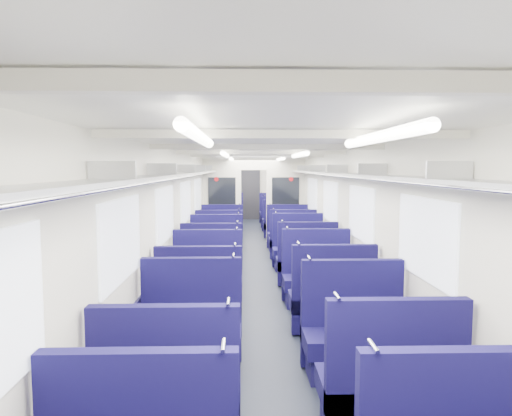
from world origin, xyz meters
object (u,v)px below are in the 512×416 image
seat_4 (169,403)px  seat_9 (331,303)px  seat_10 (207,282)px  seat_13 (306,264)px  seat_5 (389,392)px  seat_11 (317,281)px  end_door (251,194)px  seat_19 (288,235)px  seat_12 (212,266)px  seat_26 (229,214)px  seat_24 (228,217)px  seat_18 (222,236)px  bulkhead (254,198)px  seat_23 (278,221)px  seat_15 (298,252)px  seat_21 (281,226)px  seat_6 (191,335)px  seat_7 (354,339)px  seat_14 (216,254)px  seat_22 (227,221)px  seat_25 (276,217)px  seat_27 (274,214)px  seat_16 (219,244)px  seat_20 (225,226)px  seat_17 (292,243)px  seat_8 (200,306)px

seat_4 → seat_9: bearing=55.6°
seat_10 → seat_13: size_ratio=1.00×
seat_5 → seat_11: 3.46m
end_door → seat_10: size_ratio=1.71×
seat_9 → seat_19: size_ratio=1.00×
seat_12 → seat_26: (0.00, 9.11, 0.00)m
seat_24 → seat_18: bearing=-90.0°
seat_26 → bulkhead: bearing=-79.2°
seat_13 → seat_23: same height
seat_4 → seat_15: 6.21m
seat_11 → seat_21: size_ratio=1.00×
end_door → seat_21: bearing=-80.4°
seat_11 → seat_19: (0.00, 4.62, 0.00)m
seat_6 → seat_15: same height
seat_12 → seat_15: same height
seat_7 → seat_14: size_ratio=1.00×
seat_10 → seat_5: bearing=-64.1°
seat_19 → seat_26: 5.78m
seat_14 → seat_13: bearing=-31.9°
end_door → seat_9: 12.65m
seat_14 → seat_22: bearing=90.0°
seat_25 → seat_27: 1.15m
seat_16 → seat_19: size_ratio=1.00×
seat_7 → seat_22: bearing=99.3°
seat_15 → seat_19: bearing=90.0°
bulkhead → seat_27: size_ratio=2.40×
seat_10 → seat_20: size_ratio=1.00×
seat_16 → seat_22: (0.00, 4.34, 0.00)m
seat_12 → seat_11: bearing=-32.3°
seat_17 → seat_26: size_ratio=1.00×
seat_11 → seat_12: size_ratio=1.00×
seat_18 → seat_11: bearing=-70.2°
seat_25 → seat_9: bearing=-90.0°
end_door → seat_9: end_door is taller
seat_13 → seat_12: bearing=-175.7°
seat_12 → seat_27: size_ratio=1.00×
seat_8 → seat_4: bearing=-90.0°
seat_6 → seat_18: same height
seat_21 → seat_26: size_ratio=1.00×
seat_5 → seat_10: 3.79m
seat_9 → seat_12: 2.76m
bulkhead → seat_27: bulkhead is taller
seat_8 → seat_9: (1.66, 0.07, 0.00)m
seat_9 → seat_15: bearing=90.0°
bulkhead → seat_21: (0.83, 0.75, -0.87)m
seat_7 → seat_18: 7.17m
seat_6 → seat_24: (0.00, 11.04, 0.00)m
seat_6 → seat_12: (0.00, 3.25, 0.00)m
seat_12 → seat_17: bearing=55.9°
seat_14 → seat_6: bearing=-90.0°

